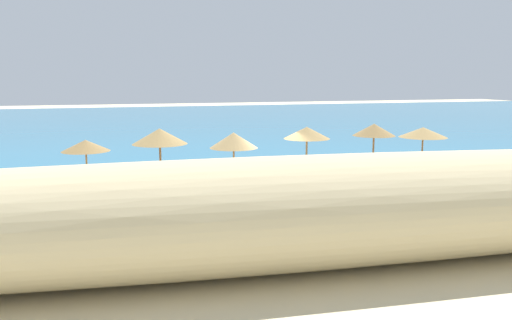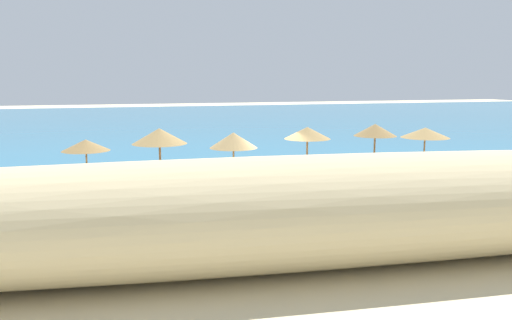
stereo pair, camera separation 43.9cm
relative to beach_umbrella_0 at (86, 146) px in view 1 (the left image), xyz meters
name	(u,v)px [view 1 (the left image)]	position (x,y,z in m)	size (l,w,h in m)	color
ground_plane	(277,189)	(8.12, -0.55, -2.22)	(160.00, 160.00, 0.00)	beige
sea_water	(166,121)	(8.12, 37.71, -2.22)	(160.00, 63.63, 0.01)	teal
dune_ridge	(324,210)	(6.16, -9.80, -0.74)	(49.32, 4.09, 2.96)	#C9B586
beach_umbrella_0	(86,146)	(0.00, 0.00, 0.00)	(1.96, 1.96, 2.46)	brown
beach_umbrella_1	(160,136)	(3.00, -0.15, 0.30)	(2.34, 2.34, 2.86)	brown
beach_umbrella_2	(234,140)	(6.20, -0.27, 0.03)	(2.12, 2.12, 2.60)	brown
beach_umbrella_3	(307,133)	(9.88, 0.23, 0.19)	(2.18, 2.18, 2.70)	brown
beach_umbrella_4	(374,130)	(13.14, -0.29, 0.29)	(2.03, 2.03, 2.81)	brown
beach_umbrella_5	(423,132)	(16.08, -0.02, 0.05)	(2.39, 2.39, 2.53)	brown
lounge_chair_0	(309,177)	(9.77, -0.40, -1.78)	(1.56, 1.11, 1.11)	#199972
lounge_chair_1	(381,177)	(12.74, -1.76, -1.71)	(1.35, 0.79, 1.19)	red
lounge_chair_2	(164,189)	(3.01, -0.87, -1.83)	(1.59, 1.22, 0.98)	red
beach_ball	(426,187)	(14.40, -2.80, -2.06)	(0.32, 0.32, 0.32)	blue
cooler_box	(265,197)	(6.89, -2.57, -2.06)	(0.52, 0.31, 0.33)	white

